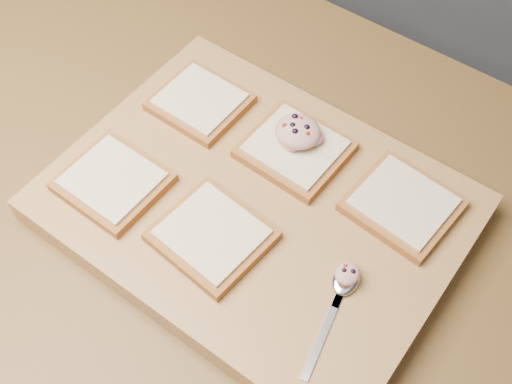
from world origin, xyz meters
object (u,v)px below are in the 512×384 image
(tuna_salad_dollop, at_px, (298,131))
(spoon, at_px, (343,287))
(bread_far_center, at_px, (295,149))
(cutting_board, at_px, (256,208))

(tuna_salad_dollop, height_order, spoon, tuna_salad_dollop)
(bread_far_center, bearing_deg, cutting_board, -88.69)
(cutting_board, height_order, bread_far_center, bread_far_center)
(tuna_salad_dollop, bearing_deg, cutting_board, -86.44)
(bread_far_center, distance_m, spoon, 0.21)
(cutting_board, height_order, spoon, spoon)
(cutting_board, distance_m, bread_far_center, 0.10)
(spoon, bearing_deg, cutting_board, 164.89)
(spoon, bearing_deg, bread_far_center, 140.00)
(bread_far_center, height_order, tuna_salad_dollop, tuna_salad_dollop)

